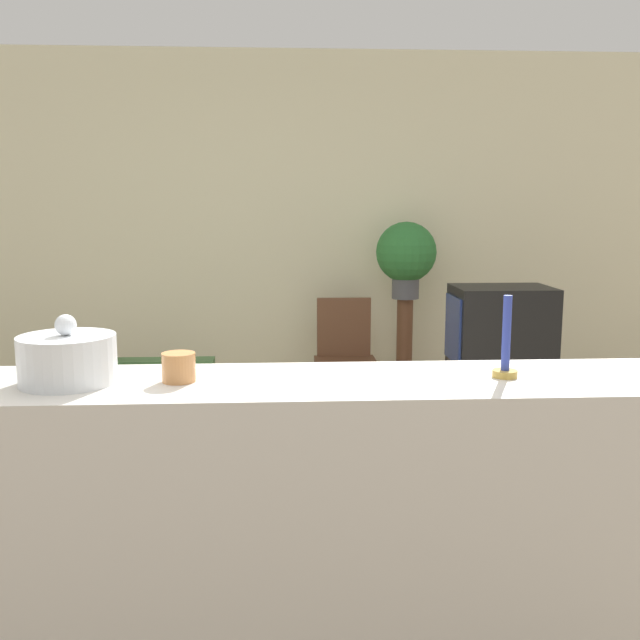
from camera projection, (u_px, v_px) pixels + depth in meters
name	position (u px, v px, depth m)	size (l,w,h in m)	color
wall_back	(268.00, 228.00, 5.61)	(9.00, 0.06, 2.70)	beige
couch	(112.00, 441.00, 3.85)	(0.89, 1.72, 0.73)	#476B3D
tv_stand	(498.00, 410.00, 4.44)	(0.77, 0.45, 0.53)	brown
television	(500.00, 328.00, 4.36)	(0.60, 0.43, 0.51)	black
wooden_chair	(345.00, 353.00, 5.16)	(0.44, 0.44, 0.86)	brown
plant_stand	(404.00, 353.00, 5.40)	(0.12, 0.12, 0.84)	brown
potted_plant	(406.00, 254.00, 5.28)	(0.45, 0.45, 0.57)	#4C4C51
foreground_counter	(251.00, 560.00, 2.04)	(2.99, 0.44, 1.05)	beige
decorative_bowl	(68.00, 359.00, 1.92)	(0.26, 0.26, 0.19)	silver
candle_jar	(179.00, 367.00, 1.94)	(0.09, 0.09, 0.08)	#C6844C
candlestick	(506.00, 351.00, 1.98)	(0.07, 0.07, 0.23)	#B7933D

